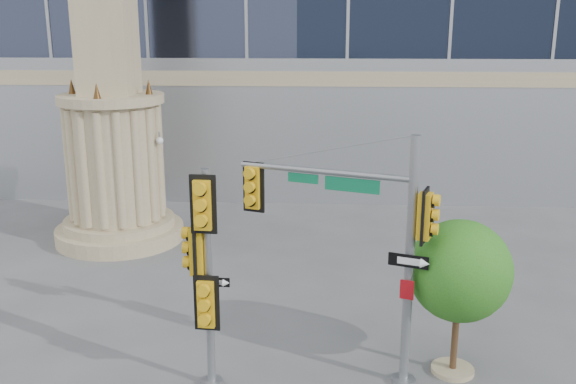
{
  "coord_description": "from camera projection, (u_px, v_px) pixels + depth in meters",
  "views": [
    {
      "loc": [
        1.03,
        -12.07,
        7.48
      ],
      "look_at": [
        0.28,
        2.0,
        3.69
      ],
      "focal_mm": 40.0,
      "sensor_mm": 36.0,
      "label": 1
    }
  ],
  "objects": [
    {
      "name": "ground",
      "position": [
        270.0,
        384.0,
        13.63
      ],
      "size": [
        120.0,
        120.0,
        0.0
      ],
      "primitive_type": "plane",
      "color": "#545456",
      "rests_on": "ground"
    },
    {
      "name": "secondary_signal_pole",
      "position": [
        204.0,
        264.0,
        12.8
      ],
      "size": [
        0.81,
        0.64,
        4.7
      ],
      "rotation": [
        0.0,
        0.0,
        -0.07
      ],
      "color": "slate",
      "rests_on": "ground"
    },
    {
      "name": "monument",
      "position": [
        110.0,
        81.0,
        21.19
      ],
      "size": [
        4.4,
        4.4,
        16.6
      ],
      "color": "tan",
      "rests_on": "ground"
    },
    {
      "name": "street_tree",
      "position": [
        461.0,
        275.0,
        13.51
      ],
      "size": [
        2.23,
        2.18,
        3.47
      ],
      "color": "tan",
      "rests_on": "ground"
    },
    {
      "name": "main_signal_pole",
      "position": [
        364.0,
        229.0,
        13.18
      ],
      "size": [
        3.98,
        1.71,
        5.35
      ],
      "rotation": [
        0.0,
        0.0,
        -0.34
      ],
      "color": "slate",
      "rests_on": "ground"
    }
  ]
}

